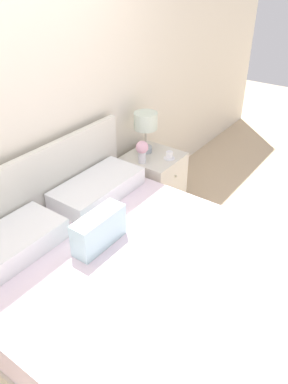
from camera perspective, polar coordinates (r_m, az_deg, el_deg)
name	(u,v)px	position (r m, az deg, el deg)	size (l,w,h in m)	color
ground_plane	(46,267)	(3.24, -14.73, -11.02)	(12.00, 12.00, 0.00)	#CCB28E
wall_back	(10,115)	(2.60, -19.78, 11.00)	(8.00, 0.06, 2.60)	silver
bed	(140,295)	(2.52, -0.57, -15.36)	(1.80, 2.08, 1.04)	beige
nightstand	(153,184)	(3.58, 1.43, 1.20)	(0.47, 0.49, 0.62)	silver
table_lamp	(146,124)	(3.38, 0.25, 10.33)	(0.21, 0.21, 0.38)	#A8B2BC
flower_vase	(142,150)	(3.26, -0.28, 6.44)	(0.11, 0.11, 0.21)	white
teacup	(169,155)	(3.37, 3.88, 5.57)	(0.10, 0.10, 0.07)	white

